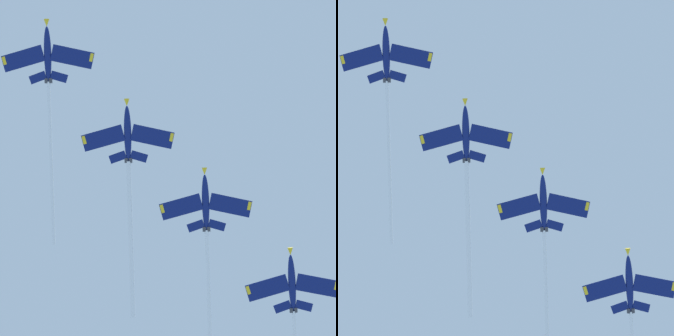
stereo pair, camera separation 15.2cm
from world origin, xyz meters
TOP-DOWN VIEW (x-y plane):
  - jet_lead at (26.73, -29.07)m, footprint 29.09×41.83m
  - jet_second at (22.70, -55.22)m, footprint 28.49×40.29m
  - jet_third at (15.42, -75.12)m, footprint 29.74×42.72m
  - jet_fourth at (8.09, -98.22)m, footprint 28.92×42.75m

SIDE VIEW (x-z plane):
  - jet_fourth at x=8.09m, z-range 154.78..165.42m
  - jet_third at x=15.42m, z-range 159.39..170.00m
  - jet_second at x=22.70m, z-range 160.90..171.85m
  - jet_lead at x=26.73m, z-range 165.14..175.62m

